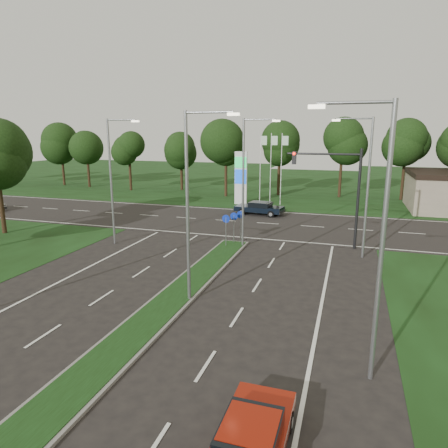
% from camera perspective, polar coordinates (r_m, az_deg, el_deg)
% --- Properties ---
extents(ground, '(160.00, 160.00, 0.00)m').
position_cam_1_polar(ground, '(15.63, -16.80, -18.63)').
color(ground, black).
rests_on(ground, ground).
extents(verge_far, '(160.00, 50.00, 0.02)m').
position_cam_1_polar(verge_far, '(66.77, 10.77, 5.76)').
color(verge_far, black).
rests_on(verge_far, ground).
extents(cross_road, '(160.00, 12.00, 0.02)m').
position_cam_1_polar(cross_road, '(36.59, 4.71, 0.17)').
color(cross_road, black).
rests_on(cross_road, ground).
extents(median_kerb, '(2.00, 26.00, 0.12)m').
position_cam_1_polar(median_kerb, '(18.60, -9.73, -12.68)').
color(median_kerb, slate).
rests_on(median_kerb, ground).
extents(streetlight_median_near, '(2.53, 0.22, 9.00)m').
position_cam_1_polar(streetlight_median_near, '(18.42, -4.70, 3.63)').
color(streetlight_median_near, gray).
rests_on(streetlight_median_near, ground).
extents(streetlight_median_far, '(2.53, 0.22, 9.00)m').
position_cam_1_polar(streetlight_median_far, '(27.85, 3.17, 6.79)').
color(streetlight_median_far, gray).
rests_on(streetlight_median_far, ground).
extents(streetlight_left_far, '(2.53, 0.22, 9.00)m').
position_cam_1_polar(streetlight_left_far, '(29.80, -15.56, 6.74)').
color(streetlight_left_far, gray).
rests_on(streetlight_left_far, ground).
extents(streetlight_right_far, '(2.53, 0.22, 9.00)m').
position_cam_1_polar(streetlight_right_far, '(26.99, 19.50, 5.88)').
color(streetlight_right_far, gray).
rests_on(streetlight_right_far, ground).
extents(streetlight_right_near, '(2.53, 0.22, 9.00)m').
position_cam_1_polar(streetlight_right_near, '(13.17, 20.96, -0.92)').
color(streetlight_right_near, gray).
rests_on(streetlight_right_near, ground).
extents(traffic_signal, '(5.10, 0.42, 7.00)m').
position_cam_1_polar(traffic_signal, '(29.01, 16.15, 5.70)').
color(traffic_signal, black).
rests_on(traffic_signal, ground).
extents(median_signs, '(1.16, 1.76, 2.38)m').
position_cam_1_polar(median_signs, '(29.04, 1.38, 0.32)').
color(median_signs, gray).
rests_on(median_signs, ground).
extents(gas_pylon, '(5.80, 1.26, 8.00)m').
position_cam_1_polar(gas_pylon, '(45.65, 2.71, 6.80)').
color(gas_pylon, silver).
rests_on(gas_pylon, ground).
extents(tree_left_far, '(5.20, 5.20, 8.86)m').
position_cam_1_polar(tree_left_far, '(35.82, -28.85, 8.24)').
color(tree_left_far, black).
rests_on(tree_left_far, ground).
extents(treeline_far, '(6.00, 6.00, 9.90)m').
position_cam_1_polar(treeline_far, '(51.36, 9.07, 11.40)').
color(treeline_far, black).
rests_on(treeline_far, ground).
extents(red_sedan, '(1.72, 4.11, 1.13)m').
position_cam_1_polar(red_sedan, '(11.24, 3.78, -28.47)').
color(red_sedan, maroon).
rests_on(red_sedan, ground).
extents(navy_sedan, '(4.94, 2.49, 1.30)m').
position_cam_1_polar(navy_sedan, '(40.14, 5.10, 2.32)').
color(navy_sedan, black).
rests_on(navy_sedan, ground).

